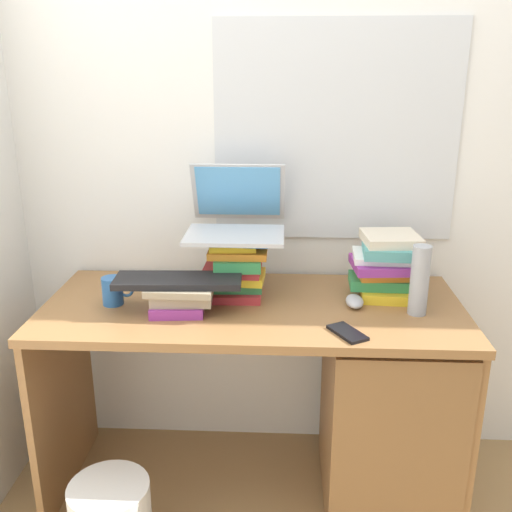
% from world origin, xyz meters
% --- Properties ---
extents(ground_plane, '(6.00, 6.00, 0.00)m').
position_xyz_m(ground_plane, '(0.00, 0.00, 0.00)').
color(ground_plane, '#9E7A4C').
extents(wall_back, '(6.00, 0.06, 2.60)m').
position_xyz_m(wall_back, '(0.00, 0.36, 1.30)').
color(wall_back, white).
rests_on(wall_back, ground).
extents(desk, '(1.45, 0.63, 0.76)m').
position_xyz_m(desk, '(0.37, -0.02, 0.41)').
color(desk, olive).
rests_on(desk, ground).
extents(book_stack_tall, '(0.24, 0.19, 0.22)m').
position_xyz_m(book_stack_tall, '(-0.06, 0.08, 0.86)').
color(book_stack_tall, '#B22D33').
rests_on(book_stack_tall, desk).
extents(book_stack_keyboard_riser, '(0.23, 0.19, 0.10)m').
position_xyz_m(book_stack_keyboard_riser, '(-0.24, -0.06, 0.81)').
color(book_stack_keyboard_riser, '#8C338C').
rests_on(book_stack_keyboard_riser, desk).
extents(book_stack_side, '(0.25, 0.22, 0.23)m').
position_xyz_m(book_stack_side, '(0.47, 0.11, 0.87)').
color(book_stack_side, yellow).
rests_on(book_stack_side, desk).
extents(laptop, '(0.34, 0.35, 0.24)m').
position_xyz_m(laptop, '(-0.07, 0.16, 1.03)').
color(laptop, '#B7BABF').
rests_on(laptop, book_stack_tall).
extents(keyboard, '(0.43, 0.16, 0.02)m').
position_xyz_m(keyboard, '(-0.24, -0.07, 0.86)').
color(keyboard, black).
rests_on(keyboard, book_stack_keyboard_riser).
extents(computer_mouse, '(0.06, 0.10, 0.04)m').
position_xyz_m(computer_mouse, '(0.35, 0.00, 0.77)').
color(computer_mouse, '#A5A8AD').
rests_on(computer_mouse, desk).
extents(mug, '(0.11, 0.07, 0.10)m').
position_xyz_m(mug, '(-0.48, -0.02, 0.81)').
color(mug, '#265999').
rests_on(mug, desk).
extents(water_bottle, '(0.06, 0.06, 0.24)m').
position_xyz_m(water_bottle, '(0.55, -0.05, 0.87)').
color(water_bottle, '#999EA5').
rests_on(water_bottle, desk).
extents(cell_phone, '(0.13, 0.15, 0.01)m').
position_xyz_m(cell_phone, '(0.30, -0.22, 0.76)').
color(cell_phone, black).
rests_on(cell_phone, desk).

